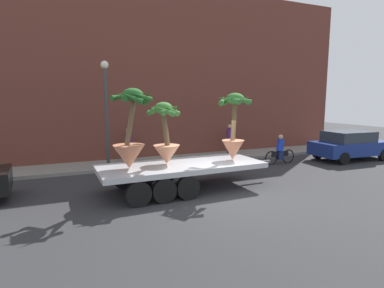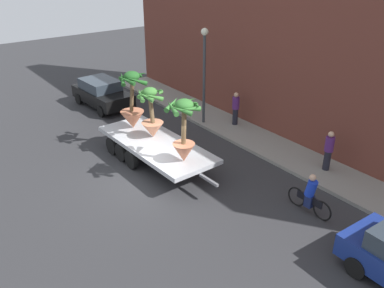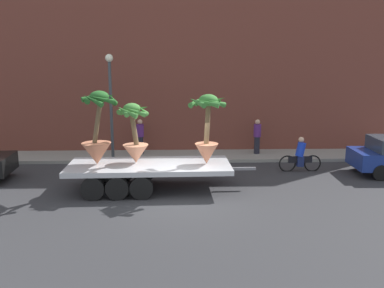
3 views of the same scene
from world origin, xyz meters
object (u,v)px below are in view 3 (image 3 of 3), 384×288
object	(u,v)px
pedestrian_far_left	(140,136)
street_lamp	(110,93)
pedestrian_near_gate	(257,136)
potted_palm_rear	(134,137)
potted_palm_middle	(98,136)
potted_palm_front	(207,130)
cyclist	(300,156)
flatbed_trailer	(142,169)

from	to	relation	value
pedestrian_far_left	street_lamp	distance (m)	2.73
pedestrian_near_gate	street_lamp	distance (m)	7.36
potted_palm_rear	street_lamp	bearing A→B (deg)	110.22
potted_palm_middle	street_lamp	bearing A→B (deg)	92.38
potted_palm_middle	potted_palm_front	bearing A→B (deg)	-0.55
potted_palm_front	cyclist	bearing A→B (deg)	29.55
flatbed_trailer	pedestrian_far_left	bearing A→B (deg)	96.07
street_lamp	potted_palm_front	bearing A→B (deg)	-45.76
flatbed_trailer	potted_palm_front	bearing A→B (deg)	-0.93
pedestrian_far_left	potted_palm_rear	bearing A→B (deg)	-86.82
cyclist	pedestrian_far_left	distance (m)	7.74
potted_palm_front	pedestrian_far_left	world-z (taller)	potted_palm_front
potted_palm_front	cyclist	xyz separation A→B (m)	(4.18, 2.37, -1.57)
flatbed_trailer	cyclist	bearing A→B (deg)	19.58
pedestrian_near_gate	street_lamp	bearing A→B (deg)	-172.41
cyclist	street_lamp	xyz separation A→B (m)	(-8.31, 1.88, 2.56)
pedestrian_far_left	street_lamp	size ratio (longest dim) A/B	0.35
potted_palm_middle	cyclist	world-z (taller)	potted_palm_middle
potted_palm_middle	potted_palm_front	world-z (taller)	potted_palm_middle
potted_palm_front	pedestrian_far_left	xyz separation A→B (m)	(-2.94, 5.37, -1.19)
street_lamp	potted_palm_rear	bearing A→B (deg)	-69.78
flatbed_trailer	street_lamp	distance (m)	5.18
potted_palm_middle	street_lamp	xyz separation A→B (m)	(-0.18, 4.21, 1.20)
potted_palm_rear	pedestrian_far_left	distance (m)	5.23
pedestrian_far_left	street_lamp	xyz separation A→B (m)	(-1.19, -1.13, 2.19)
potted_palm_middle	cyclist	distance (m)	8.58
potted_palm_middle	street_lamp	world-z (taller)	street_lamp
cyclist	flatbed_trailer	bearing A→B (deg)	-160.42
cyclist	pedestrian_near_gate	xyz separation A→B (m)	(-1.35, 2.80, 0.37)
potted_palm_rear	potted_palm_middle	bearing A→B (deg)	-171.57
potted_palm_front	street_lamp	xyz separation A→B (m)	(-4.13, 4.24, 0.99)
cyclist	pedestrian_far_left	world-z (taller)	pedestrian_far_left
flatbed_trailer	cyclist	size ratio (longest dim) A/B	3.78
cyclist	pedestrian_near_gate	distance (m)	3.13
pedestrian_far_left	flatbed_trailer	bearing A→B (deg)	-83.93
potted_palm_rear	pedestrian_far_left	world-z (taller)	potted_palm_rear
potted_palm_front	street_lamp	distance (m)	6.01
flatbed_trailer	potted_palm_front	world-z (taller)	potted_palm_front
potted_palm_rear	potted_palm_front	size ratio (longest dim) A/B	0.87
street_lamp	flatbed_trailer	bearing A→B (deg)	-67.30
potted_palm_rear	pedestrian_near_gate	distance (m)	7.44
flatbed_trailer	street_lamp	bearing A→B (deg)	112.70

